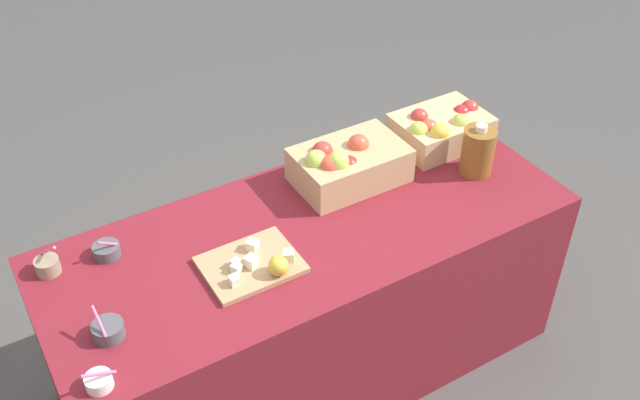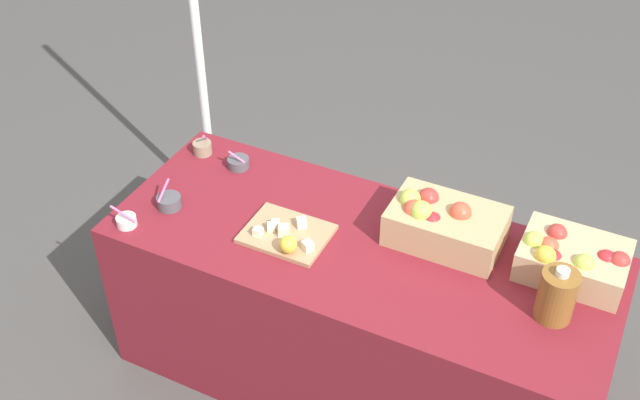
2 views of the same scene
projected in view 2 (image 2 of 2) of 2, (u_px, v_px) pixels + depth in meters
name	position (u px, v px, depth m)	size (l,w,h in m)	color
ground_plane	(355.00, 373.00, 3.36)	(10.00, 10.00, 0.00)	#474442
table	(357.00, 314.00, 3.13)	(1.90, 0.76, 0.74)	maroon
apple_crate_left	(572.00, 259.00, 2.74)	(0.37, 0.27, 0.16)	tan
apple_crate_middle	(443.00, 223.00, 2.88)	(0.42, 0.27, 0.19)	tan
cutting_board_front	(287.00, 235.00, 2.92)	(0.31, 0.25, 0.08)	tan
sample_bowl_near	(203.00, 148.00, 3.35)	(0.08, 0.09, 0.12)	gray
sample_bowl_mid	(169.00, 202.00, 3.06)	(0.10, 0.10, 0.11)	#4C4C51
sample_bowl_far	(238.00, 163.00, 3.27)	(0.09, 0.09, 0.09)	#4C4C51
sample_bowl_extra	(126.00, 221.00, 2.98)	(0.10, 0.08, 0.10)	silver
cider_jug	(557.00, 295.00, 2.57)	(0.13, 0.13, 0.21)	brown
tent_pole	(196.00, 29.00, 3.60)	(0.04, 0.04, 2.10)	white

